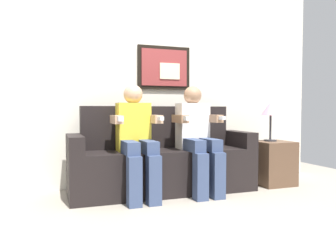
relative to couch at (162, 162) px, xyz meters
The scene contains 7 objects.
ground_plane 0.45m from the couch, 90.00° to the right, with size 5.61×5.61×0.00m, color #9E9384.
back_wall_assembly 1.08m from the couch, 89.43° to the left, with size 4.32×0.10×2.60m.
couch is the anchor object (origin of this frame).
person_on_left 0.47m from the couch, 152.61° to the right, with size 0.46×0.56×1.11m.
person_on_right 0.47m from the couch, 27.40° to the right, with size 0.46×0.56×1.11m.
side_table_right 1.32m from the couch, ahead, with size 0.40×0.40×0.50m.
table_lamp 1.40m from the couch, ahead, with size 0.22×0.22×0.46m.
Camera 1 is at (-1.12, -2.98, 0.86)m, focal length 35.76 mm.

